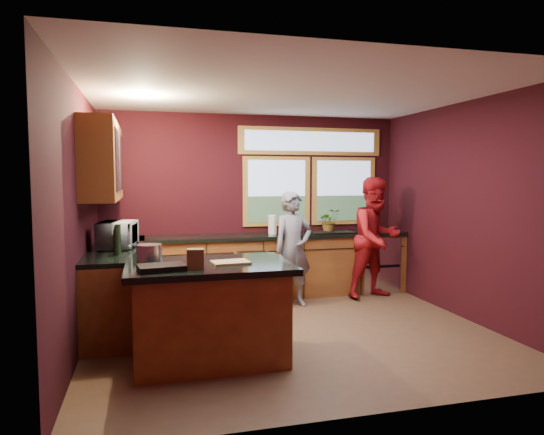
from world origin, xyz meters
name	(u,v)px	position (x,y,z in m)	size (l,w,h in m)	color
floor	(292,332)	(0.00, 0.00, 0.00)	(4.50, 4.50, 0.00)	brown
room_shell	(235,174)	(-0.60, 0.32, 1.80)	(4.52, 4.02, 2.71)	black
back_counter	(272,265)	(0.20, 1.70, 0.46)	(4.50, 0.64, 0.93)	#5E3016
left_counter	(117,285)	(-1.95, 0.85, 0.47)	(0.64, 2.30, 0.93)	#5E3016
island	(209,311)	(-1.02, -0.60, 0.48)	(1.55, 1.05, 0.95)	#5E3016
person_grey	(293,249)	(0.34, 1.09, 0.79)	(0.57, 0.38, 1.57)	slate
person_red	(376,238)	(1.66, 1.25, 0.88)	(0.86, 0.67, 1.77)	#A11217
microwave	(118,235)	(-1.92, 0.77, 1.09)	(0.57, 0.39, 0.32)	#999999
potted_plant	(329,221)	(1.12, 1.75, 1.10)	(0.31, 0.27, 0.35)	#999999
paper_towel	(272,225)	(0.21, 1.70, 1.07)	(0.12, 0.12, 0.28)	white
cutting_board	(231,262)	(-0.82, -0.65, 0.95)	(0.35, 0.25, 0.02)	tan
stock_pot	(149,254)	(-1.57, -0.45, 1.03)	(0.24, 0.24, 0.18)	#B4B4B9
paper_bag	(196,259)	(-1.17, -0.85, 1.03)	(0.15, 0.12, 0.18)	brown
black_tray	(161,268)	(-1.47, -0.85, 0.97)	(0.40, 0.28, 0.05)	black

